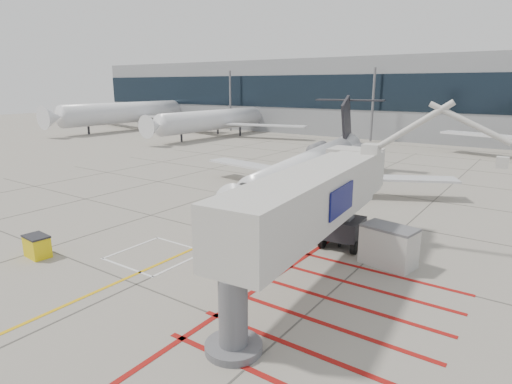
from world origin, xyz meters
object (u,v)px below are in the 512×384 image
Objects in this scene: jet_bridge at (306,212)px; pushback_tug at (239,242)px; regional_jet at (300,154)px; spill_bin at (37,246)px.

jet_bridge is 6.89× the size of pushback_tug.
regional_jet reaches higher than spill_bin.
pushback_tug is at bearing 41.24° from spill_bin.
pushback_tug is at bearing -86.34° from regional_jet.
spill_bin is at bearing -118.22° from regional_jet.
pushback_tug reaches higher than spill_bin.
pushback_tug is at bearing 161.89° from jet_bridge.
regional_jet reaches higher than pushback_tug.
spill_bin is (-13.68, -5.53, -2.97)m from jet_bridge.
jet_bridge is 12.50× the size of spill_bin.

